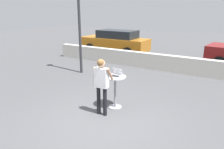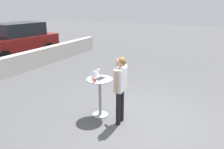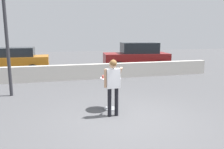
{
  "view_description": "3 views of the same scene",
  "coord_description": "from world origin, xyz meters",
  "px_view_note": "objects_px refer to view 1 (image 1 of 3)",
  "views": [
    {
      "loc": [
        2.94,
        -4.37,
        2.94
      ],
      "look_at": [
        -0.13,
        0.66,
        1.15
      ],
      "focal_mm": 35.0,
      "sensor_mm": 36.0,
      "label": 1
    },
    {
      "loc": [
        -4.57,
        -1.66,
        2.8
      ],
      "look_at": [
        -0.1,
        0.67,
        1.13
      ],
      "focal_mm": 35.0,
      "sensor_mm": 36.0,
      "label": 2
    },
    {
      "loc": [
        -1.85,
        -5.45,
        2.34
      ],
      "look_at": [
        -0.23,
        0.67,
        1.17
      ],
      "focal_mm": 35.0,
      "sensor_mm": 36.0,
      "label": 3
    }
  ],
  "objects_px": {
    "laptop": "(116,75)",
    "coffee_mug": "(108,74)",
    "cafe_table": "(115,87)",
    "street_lamp": "(78,0)",
    "standing_person": "(101,80)",
    "parked_car_near_street": "(115,42)"
  },
  "relations": [
    {
      "from": "cafe_table",
      "to": "parked_car_near_street",
      "type": "relative_size",
      "value": 0.22
    },
    {
      "from": "cafe_table",
      "to": "coffee_mug",
      "type": "xyz_separation_m",
      "value": [
        -0.23,
        -0.01,
        0.39
      ]
    },
    {
      "from": "laptop",
      "to": "parked_car_near_street",
      "type": "xyz_separation_m",
      "value": [
        -4.22,
        7.11,
        -0.23
      ]
    },
    {
      "from": "cafe_table",
      "to": "parked_car_near_street",
      "type": "distance_m",
      "value": 8.29
    },
    {
      "from": "cafe_table",
      "to": "street_lamp",
      "type": "relative_size",
      "value": 0.19
    },
    {
      "from": "cafe_table",
      "to": "laptop",
      "type": "relative_size",
      "value": 2.95
    },
    {
      "from": "coffee_mug",
      "to": "standing_person",
      "type": "distance_m",
      "value": 0.62
    },
    {
      "from": "laptop",
      "to": "standing_person",
      "type": "relative_size",
      "value": 0.21
    },
    {
      "from": "coffee_mug",
      "to": "street_lamp",
      "type": "bearing_deg",
      "value": 141.41
    },
    {
      "from": "standing_person",
      "to": "street_lamp",
      "type": "relative_size",
      "value": 0.31
    },
    {
      "from": "laptop",
      "to": "coffee_mug",
      "type": "xyz_separation_m",
      "value": [
        -0.24,
        -0.04,
        -0.0
      ]
    },
    {
      "from": "standing_person",
      "to": "parked_car_near_street",
      "type": "relative_size",
      "value": 0.36
    },
    {
      "from": "cafe_table",
      "to": "parked_car_near_street",
      "type": "xyz_separation_m",
      "value": [
        -4.22,
        7.14,
        0.17
      ]
    },
    {
      "from": "cafe_table",
      "to": "standing_person",
      "type": "relative_size",
      "value": 0.61
    },
    {
      "from": "laptop",
      "to": "standing_person",
      "type": "bearing_deg",
      "value": -97.68
    },
    {
      "from": "laptop",
      "to": "coffee_mug",
      "type": "distance_m",
      "value": 0.24
    },
    {
      "from": "standing_person",
      "to": "parked_car_near_street",
      "type": "xyz_separation_m",
      "value": [
        -4.14,
        7.74,
        -0.22
      ]
    },
    {
      "from": "coffee_mug",
      "to": "standing_person",
      "type": "xyz_separation_m",
      "value": [
        0.15,
        -0.6,
        -0.01
      ]
    },
    {
      "from": "cafe_table",
      "to": "coffee_mug",
      "type": "height_order",
      "value": "coffee_mug"
    },
    {
      "from": "coffee_mug",
      "to": "street_lamp",
      "type": "height_order",
      "value": "street_lamp"
    },
    {
      "from": "coffee_mug",
      "to": "standing_person",
      "type": "relative_size",
      "value": 0.07
    },
    {
      "from": "cafe_table",
      "to": "coffee_mug",
      "type": "bearing_deg",
      "value": -178.77
    }
  ]
}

